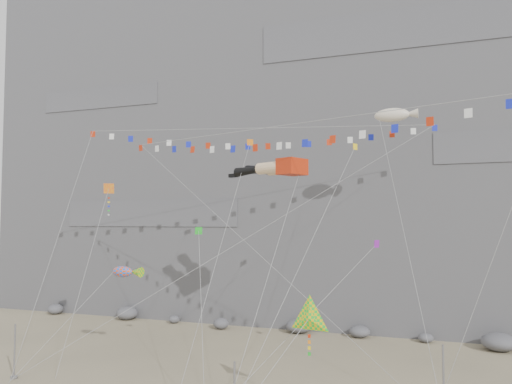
{
  "coord_description": "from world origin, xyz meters",
  "views": [
    {
      "loc": [
        12.69,
        -31.97,
        11.14
      ],
      "look_at": [
        -1.72,
        9.0,
        13.66
      ],
      "focal_mm": 35.0,
      "sensor_mm": 36.0,
      "label": 1
    }
  ],
  "objects": [
    {
      "name": "anchor_pole_left",
      "position": [
        -15.43,
        -3.72,
        1.91
      ],
      "size": [
        0.12,
        0.12,
        3.81
      ],
      "primitive_type": "cylinder",
      "color": "gray",
      "rests_on": "ground"
    },
    {
      "name": "flag_banner_upper",
      "position": [
        -1.99,
        10.23,
        19.51
      ],
      "size": [
        30.22,
        18.38,
        27.68
      ],
      "color": "red",
      "rests_on": "ground"
    },
    {
      "name": "delta_kite",
      "position": [
        5.89,
        -3.4,
        5.49
      ],
      "size": [
        4.87,
        6.32,
        8.64
      ],
      "color": "#ECB70C",
      "rests_on": "ground"
    },
    {
      "name": "harlequin_kite",
      "position": [
        -12.76,
        3.2,
        13.8
      ],
      "size": [
        1.78,
        7.11,
        15.11
      ],
      "color": "red",
      "rests_on": "ground"
    },
    {
      "name": "small_kite_d",
      "position": [
        7.16,
        5.86,
        16.34
      ],
      "size": [
        5.67,
        14.47,
        22.34
      ],
      "color": "yellow",
      "rests_on": "ground"
    },
    {
      "name": "small_kite_b",
      "position": [
        8.83,
        4.67,
        9.35
      ],
      "size": [
        8.83,
        11.91,
        16.79
      ],
      "color": "purple",
      "rests_on": "ground"
    },
    {
      "name": "small_kite_a",
      "position": [
        -2.12,
        8.35,
        17.65
      ],
      "size": [
        1.17,
        14.53,
        22.68
      ],
      "color": "orange",
      "rests_on": "ground"
    },
    {
      "name": "blimp_windsock",
      "position": [
        9.72,
        11.07,
        20.02
      ],
      "size": [
        5.56,
        14.03,
        24.3
      ],
      "color": "beige",
      "rests_on": "ground"
    },
    {
      "name": "legs_kite",
      "position": [
        0.73,
        6.16,
        15.33
      ],
      "size": [
        7.25,
        16.6,
        20.23
      ],
      "rotation": [
        0.0,
        0.0,
        -0.41
      ],
      "color": "red",
      "rests_on": "ground"
    },
    {
      "name": "fish_windsock",
      "position": [
        -10.63,
        2.23,
        7.09
      ],
      "size": [
        5.94,
        7.87,
        10.85
      ],
      "color": "#F7490C",
      "rests_on": "ground"
    },
    {
      "name": "cliff",
      "position": [
        0.0,
        32.0,
        25.0
      ],
      "size": [
        80.0,
        28.0,
        50.0
      ],
      "primitive_type": "cube",
      "color": "slate",
      "rests_on": "ground"
    },
    {
      "name": "flag_banner_lower",
      "position": [
        3.35,
        2.35,
        18.07
      ],
      "size": [
        31.31,
        9.89,
        20.83
      ],
      "color": "red",
      "rests_on": "ground"
    },
    {
      "name": "anchor_pole_right",
      "position": [
        13.16,
        -1.92,
        2.13
      ],
      "size": [
        0.12,
        0.12,
        4.26
      ],
      "primitive_type": "cylinder",
      "color": "gray",
      "rests_on": "ground"
    },
    {
      "name": "small_kite_c",
      "position": [
        -3.96,
        2.29,
        10.25
      ],
      "size": [
        5.47,
        9.53,
        14.42
      ],
      "color": "green",
      "rests_on": "ground"
    },
    {
      "name": "talus_boulders",
      "position": [
        0.0,
        17.0,
        0.6
      ],
      "size": [
        60.0,
        3.0,
        1.2
      ],
      "primitive_type": null,
      "color": "slate",
      "rests_on": "ground"
    }
  ]
}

